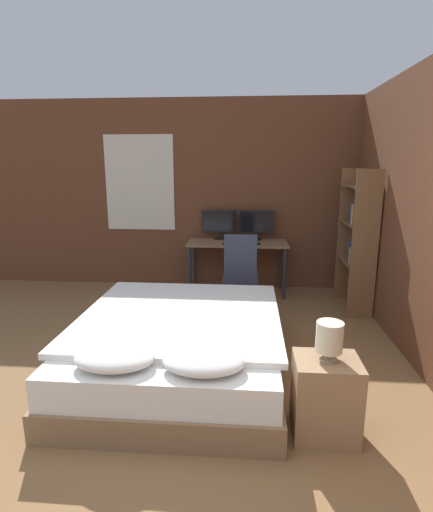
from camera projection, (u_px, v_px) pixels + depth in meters
ground_plane at (200, 503)px, 2.18m from camera, size 20.00×20.00×0.00m
wall_back at (231, 195)px, 5.77m from camera, size 12.00×0.08×2.70m
bed at (179, 346)px, 3.47m from camera, size 1.73×2.06×0.59m
nightstand at (325, 398)px, 2.67m from camera, size 0.43×0.35×0.55m
bedside_lamp at (329, 338)px, 2.57m from camera, size 0.17×0.17×0.26m
desk at (237, 249)px, 5.58m from camera, size 1.39×0.57×0.74m
monitor_left at (219, 223)px, 5.70m from camera, size 0.51×0.16×0.42m
monitor_right at (257, 223)px, 5.66m from camera, size 0.51×0.16×0.42m
keyboard at (237, 244)px, 5.38m from camera, size 0.38×0.13×0.02m
computer_mouse at (258, 244)px, 5.36m from camera, size 0.07×0.05×0.04m
office_chair at (240, 282)px, 4.88m from camera, size 0.52×0.52×1.00m
bookshelf at (359, 234)px, 4.85m from camera, size 0.30×0.76×1.75m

